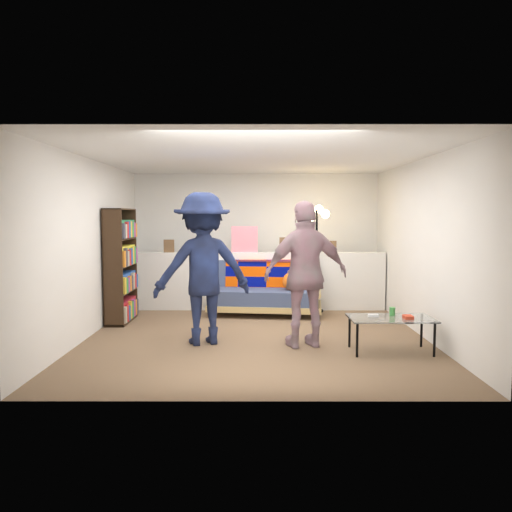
{
  "coord_description": "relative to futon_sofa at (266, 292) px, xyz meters",
  "views": [
    {
      "loc": [
        0.01,
        -6.77,
        1.63
      ],
      "look_at": [
        0.0,
        0.4,
        1.05
      ],
      "focal_mm": 35.0,
      "sensor_mm": 36.0,
      "label": 1
    }
  ],
  "objects": [
    {
      "name": "ground",
      "position": [
        -0.17,
        -1.41,
        -0.37
      ],
      "size": [
        5.0,
        5.0,
        0.0
      ],
      "primitive_type": "plane",
      "color": "brown",
      "rests_on": "ground"
    },
    {
      "name": "room_shell",
      "position": [
        -0.17,
        -0.94,
        1.31
      ],
      "size": [
        4.6,
        5.05,
        2.45
      ],
      "color": "silver",
      "rests_on": "ground"
    },
    {
      "name": "half_wall_ledge",
      "position": [
        -0.17,
        0.39,
        0.13
      ],
      "size": [
        4.45,
        0.15,
        1.0
      ],
      "primitive_type": "cube",
      "color": "silver",
      "rests_on": "ground"
    },
    {
      "name": "ledge_decor",
      "position": [
        -0.4,
        0.37,
        0.81
      ],
      "size": [
        2.97,
        0.02,
        0.45
      ],
      "color": "brown",
      "rests_on": "half_wall_ledge"
    },
    {
      "name": "futon_sofa",
      "position": [
        0.0,
        0.0,
        0.0
      ],
      "size": [
        1.91,
        1.07,
        0.79
      ],
      "color": "tan",
      "rests_on": "ground"
    },
    {
      "name": "bookshelf",
      "position": [
        -2.25,
        -0.58,
        0.45
      ],
      "size": [
        0.29,
        0.87,
        1.74
      ],
      "color": "black",
      "rests_on": "ground"
    },
    {
      "name": "coffee_table",
      "position": [
        1.45,
        -2.3,
        0.02
      ],
      "size": [
        1.01,
        0.56,
        0.52
      ],
      "color": "black",
      "rests_on": "ground"
    },
    {
      "name": "floor_lamp",
      "position": [
        0.86,
        0.24,
        0.92
      ],
      "size": [
        0.38,
        0.33,
        1.81
      ],
      "color": "black",
      "rests_on": "ground"
    },
    {
      "name": "person_left",
      "position": [
        -0.85,
        -1.89,
        0.6
      ],
      "size": [
        1.4,
        1.06,
        1.92
      ],
      "primitive_type": "imported",
      "rotation": [
        0.0,
        0.0,
        3.45
      ],
      "color": "black",
      "rests_on": "ground"
    },
    {
      "name": "person_right",
      "position": [
        0.45,
        -2.06,
        0.54
      ],
      "size": [
        1.14,
        0.69,
        1.82
      ],
      "primitive_type": "imported",
      "rotation": [
        0.0,
        0.0,
        3.39
      ],
      "color": "#C17D90",
      "rests_on": "ground"
    }
  ]
}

